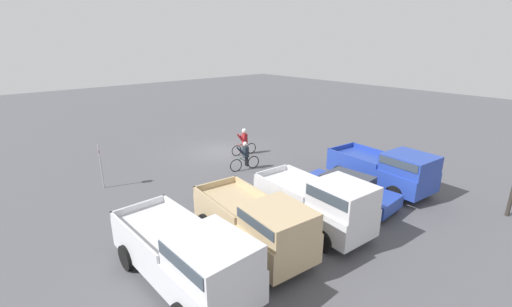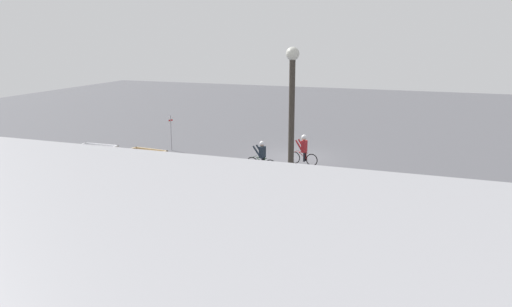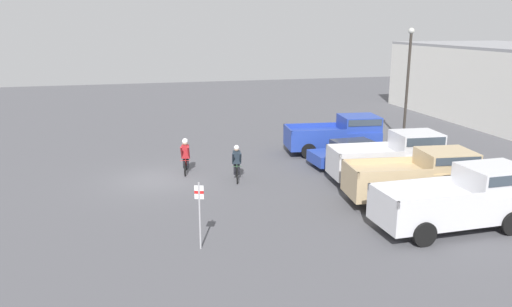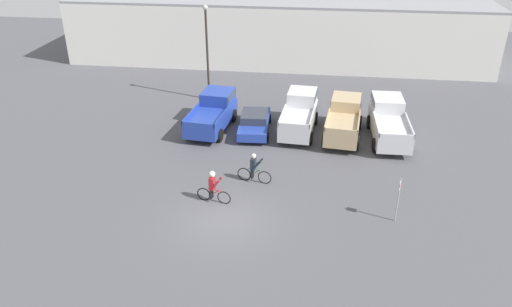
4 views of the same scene
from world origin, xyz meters
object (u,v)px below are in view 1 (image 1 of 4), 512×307
object	(u,v)px
cyclist_1	(244,141)
fire_lane_sign	(100,162)
pickup_truck_2	(257,223)
cyclist_0	(245,156)
pickup_truck_0	(387,168)
pickup_truck_1	(319,202)
pickup_truck_3	(188,255)
sedan_0	(347,189)

from	to	relation	value
cyclist_1	fire_lane_sign	bearing A→B (deg)	-3.28
pickup_truck_2	cyclist_0	bearing A→B (deg)	-126.45
pickup_truck_0	pickup_truck_1	bearing A→B (deg)	2.44
pickup_truck_2	pickup_truck_3	size ratio (longest dim) A/B	0.94
pickup_truck_0	pickup_truck_2	xyz separation A→B (m)	(8.39, -0.20, 0.04)
pickup_truck_0	sedan_0	size ratio (longest dim) A/B	1.18
cyclist_1	sedan_0	bearing A→B (deg)	83.93
cyclist_0	cyclist_1	bearing A→B (deg)	-128.20
pickup_truck_0	pickup_truck_3	size ratio (longest dim) A/B	0.95
sedan_0	cyclist_1	distance (m)	8.56
cyclist_0	pickup_truck_1	bearing A→B (deg)	73.91
pickup_truck_1	cyclist_0	world-z (taller)	pickup_truck_1
pickup_truck_3	fire_lane_sign	world-z (taller)	fire_lane_sign
pickup_truck_3	pickup_truck_2	bearing A→B (deg)	-177.61
pickup_truck_1	pickup_truck_3	size ratio (longest dim) A/B	0.92
pickup_truck_1	pickup_truck_0	bearing A→B (deg)	-177.56
pickup_truck_0	sedan_0	xyz separation A→B (m)	(2.76, -0.41, -0.43)
pickup_truck_0	fire_lane_sign	size ratio (longest dim) A/B	2.36
pickup_truck_3	cyclist_0	world-z (taller)	pickup_truck_3
cyclist_0	sedan_0	bearing A→B (deg)	97.43
pickup_truck_2	cyclist_1	size ratio (longest dim) A/B	2.99
pickup_truck_1	pickup_truck_2	world-z (taller)	pickup_truck_1
sedan_0	pickup_truck_2	size ratio (longest dim) A/B	0.86
cyclist_1	fire_lane_sign	world-z (taller)	fire_lane_sign
cyclist_0	pickup_truck_0	bearing A→B (deg)	118.04
sedan_0	fire_lane_sign	size ratio (longest dim) A/B	2.00
pickup_truck_2	cyclist_1	bearing A→B (deg)	-126.90
fire_lane_sign	pickup_truck_2	bearing A→B (deg)	103.52
fire_lane_sign	cyclist_1	bearing A→B (deg)	176.72
sedan_0	pickup_truck_0	bearing A→B (deg)	171.55
pickup_truck_0	sedan_0	distance (m)	2.82
pickup_truck_0	fire_lane_sign	xyz separation A→B (m)	(10.61, -9.42, 0.28)
pickup_truck_0	cyclist_1	bearing A→B (deg)	-78.27
pickup_truck_2	pickup_truck_3	distance (m)	2.75
pickup_truck_0	pickup_truck_1	size ratio (longest dim) A/B	1.04
sedan_0	cyclist_0	size ratio (longest dim) A/B	2.43
pickup_truck_1	cyclist_1	size ratio (longest dim) A/B	2.91
sedan_0	pickup_truck_2	bearing A→B (deg)	2.09
pickup_truck_1	pickup_truck_3	xyz separation A→B (m)	(5.56, -0.33, -0.03)
pickup_truck_1	pickup_truck_2	size ratio (longest dim) A/B	0.98
pickup_truck_1	cyclist_0	size ratio (longest dim) A/B	2.75
sedan_0	pickup_truck_3	bearing A→B (deg)	2.19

